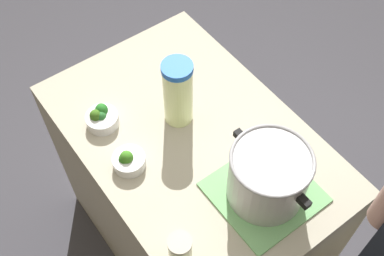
% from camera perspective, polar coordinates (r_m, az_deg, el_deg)
% --- Properties ---
extents(ground_plane, '(8.00, 8.00, 0.00)m').
position_cam_1_polar(ground_plane, '(2.51, 0.00, -12.92)').
color(ground_plane, '#424149').
extents(counter_slab, '(1.10, 0.73, 0.92)m').
position_cam_1_polar(counter_slab, '(2.09, 0.00, -8.10)').
color(counter_slab, '#B1A994').
rests_on(counter_slab, ground_plane).
extents(dish_cloth, '(0.31, 0.32, 0.01)m').
position_cam_1_polar(dish_cloth, '(1.59, 8.56, -7.54)').
color(dish_cloth, '#77B973').
rests_on(dish_cloth, counter_slab).
extents(cooking_pot, '(0.32, 0.26, 0.20)m').
position_cam_1_polar(cooking_pot, '(1.50, 9.06, -5.58)').
color(cooking_pot, '#B7B7BC').
rests_on(cooking_pot, dish_cloth).
extents(lemonade_pitcher, '(0.11, 0.11, 0.27)m').
position_cam_1_polar(lemonade_pitcher, '(1.64, -1.68, 4.22)').
color(lemonade_pitcher, '#E6F4A6').
rests_on(lemonade_pitcher, counter_slab).
extents(mason_jar, '(0.07, 0.07, 0.13)m').
position_cam_1_polar(mason_jar, '(1.43, -1.42, -14.33)').
color(mason_jar, beige).
rests_on(mason_jar, counter_slab).
extents(broccoli_bowl_front, '(0.11, 0.11, 0.07)m').
position_cam_1_polar(broccoli_bowl_front, '(1.62, -7.57, -3.87)').
color(broccoli_bowl_front, silver).
rests_on(broccoli_bowl_front, counter_slab).
extents(broccoli_bowl_center, '(0.12, 0.12, 0.07)m').
position_cam_1_polar(broccoli_bowl_center, '(1.74, -10.71, 1.19)').
color(broccoli_bowl_center, silver).
rests_on(broccoli_bowl_center, counter_slab).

